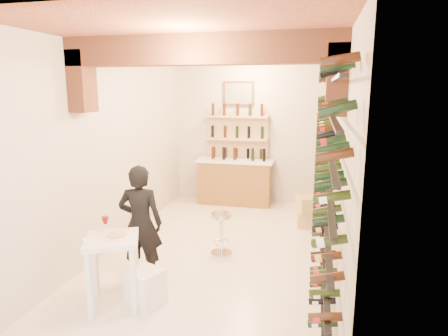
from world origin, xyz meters
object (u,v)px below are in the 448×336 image
wine_rack (322,160)px  person (141,224)px  tasting_table (112,250)px  white_stool (146,288)px  back_counter (235,181)px  crate_lower (311,219)px  chrome_barstool (221,231)px

wine_rack → person: 2.71m
tasting_table → person: 0.70m
wine_rack → white_stool: (-2.00, -1.78, -1.32)m
back_counter → crate_lower: 2.11m
person → chrome_barstool: person is taller
white_stool → crate_lower: bearing=60.1°
wine_rack → person: size_ratio=3.58×
person → crate_lower: person is taller
chrome_barstool → crate_lower: bearing=49.5°
white_stool → chrome_barstool: bearing=72.6°
white_stool → tasting_table: bearing=-168.0°
back_counter → tasting_table: size_ratio=1.62×
wine_rack → white_stool: 2.98m
back_counter → tasting_table: bearing=-96.8°
tasting_table → crate_lower: tasting_table is taller
person → crate_lower: 3.49m
wine_rack → white_stool: bearing=-138.4°
white_stool → chrome_barstool: chrome_barstool is taller
white_stool → back_counter: bearing=87.8°
wine_rack → crate_lower: size_ratio=11.67×
white_stool → crate_lower: (1.87, 3.24, -0.08)m
person → tasting_table: bearing=77.5°
back_counter → tasting_table: back_counter is taller
chrome_barstool → crate_lower: (1.34, 1.58, -0.24)m
wine_rack → white_stool: wine_rack is taller
white_stool → crate_lower: 3.74m
tasting_table → back_counter: bearing=59.0°
back_counter → chrome_barstool: back_counter is taller
tasting_table → crate_lower: size_ratio=2.15×
person → white_stool: bearing=108.9°
wine_rack → crate_lower: (-0.13, 1.47, -1.40)m
wine_rack → back_counter: 3.38m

